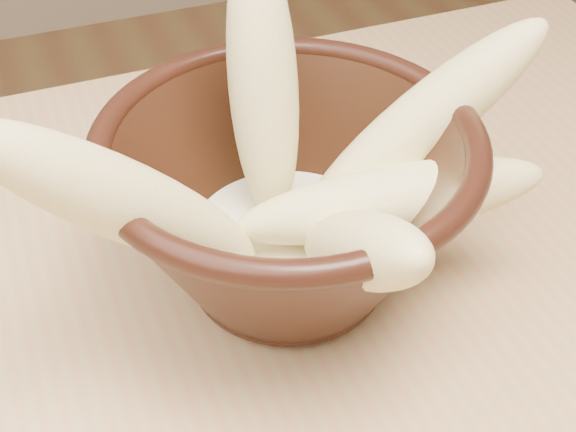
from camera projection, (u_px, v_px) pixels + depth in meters
name	position (u px, v px, depth m)	size (l,w,h in m)	color
bowl	(288.00, 203.00, 0.44)	(0.21, 0.21, 0.11)	black
milk_puddle	(288.00, 240.00, 0.45)	(0.12, 0.12, 0.02)	#F3E8C3
banana_upright	(263.00, 84.00, 0.43)	(0.04, 0.04, 0.15)	#CEBF7A
banana_left	(129.00, 203.00, 0.37)	(0.04, 0.04, 0.18)	#CEBF7A
banana_right	(423.00, 123.00, 0.44)	(0.04, 0.04, 0.17)	#CEBF7A
banana_across	(392.00, 200.00, 0.43)	(0.04, 0.04, 0.17)	#CEBF7A
banana_front	(362.00, 250.00, 0.38)	(0.04, 0.04, 0.13)	#CEBF7A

